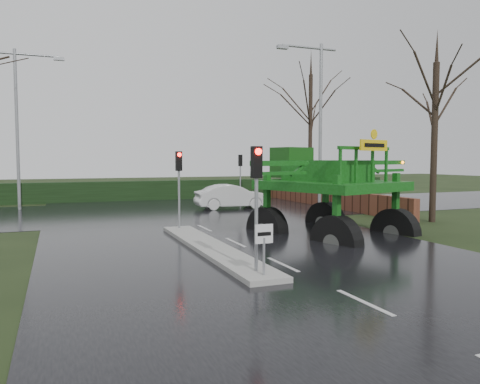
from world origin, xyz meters
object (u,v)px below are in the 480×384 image
object	(u,v)px
traffic_signal_far	(240,167)
street_light_left_far	(22,114)
white_sedan	(232,209)
traffic_signal_near	(257,181)
keep_left_sign	(264,241)
crop_sprayer	(332,175)
traffic_signal_mid	(179,173)
street_light_right	(316,112)

from	to	relation	value
traffic_signal_far	street_light_left_far	world-z (taller)	street_light_left_far
white_sedan	traffic_signal_far	bearing A→B (deg)	-24.66
traffic_signal_near	white_sedan	world-z (taller)	traffic_signal_near
keep_left_sign	traffic_signal_near	distance (m)	1.61
white_sedan	crop_sprayer	bearing A→B (deg)	179.61
traffic_signal_mid	street_light_right	world-z (taller)	street_light_right
traffic_signal_mid	street_light_left_far	bearing A→B (deg)	118.86
keep_left_sign	white_sedan	distance (m)	18.02
street_light_right	crop_sprayer	distance (m)	10.97
keep_left_sign	street_light_left_far	size ratio (longest dim) A/B	0.14
traffic_signal_mid	crop_sprayer	bearing A→B (deg)	-45.24
traffic_signal_far	white_sedan	world-z (taller)	traffic_signal_far
traffic_signal_far	street_light_left_far	size ratio (longest dim) A/B	0.35
street_light_left_far	street_light_right	bearing A→B (deg)	-26.02
traffic_signal_mid	crop_sprayer	world-z (taller)	crop_sprayer
keep_left_sign	traffic_signal_near	world-z (taller)	traffic_signal_near
street_light_right	white_sedan	distance (m)	8.06
crop_sprayer	keep_left_sign	bearing A→B (deg)	-155.65
traffic_signal_near	street_light_right	bearing A→B (deg)	53.87
white_sedan	street_light_left_far	bearing A→B (deg)	73.64
keep_left_sign	traffic_signal_near	xyz separation A→B (m)	(0.00, 0.49, 1.53)
keep_left_sign	traffic_signal_far	distance (m)	22.93
traffic_signal_near	street_light_right	world-z (taller)	street_light_right
traffic_signal_far	crop_sprayer	size ratio (longest dim) A/B	0.38
traffic_signal_near	street_light_left_far	bearing A→B (deg)	108.17
traffic_signal_near	white_sedan	size ratio (longest dim) A/B	0.75
crop_sprayer	white_sedan	size ratio (longest dim) A/B	1.99
street_light_left_far	traffic_signal_mid	bearing A→B (deg)	-61.14
traffic_signal_near	traffic_signal_mid	size ratio (longest dim) A/B	1.00
keep_left_sign	crop_sprayer	distance (m)	6.52
traffic_signal_near	street_light_right	distance (m)	16.46
traffic_signal_near	traffic_signal_far	distance (m)	22.42
keep_left_sign	traffic_signal_far	size ratio (longest dim) A/B	0.38
keep_left_sign	crop_sprayer	size ratio (longest dim) A/B	0.14
traffic_signal_mid	street_light_left_far	world-z (taller)	street_light_left_far
keep_left_sign	crop_sprayer	world-z (taller)	crop_sprayer
street_light_left_far	crop_sprayer	world-z (taller)	street_light_left_far
traffic_signal_mid	white_sedan	size ratio (longest dim) A/B	0.75
keep_left_sign	traffic_signal_mid	world-z (taller)	traffic_signal_mid
keep_left_sign	traffic_signal_far	world-z (taller)	traffic_signal_far
street_light_right	white_sedan	world-z (taller)	street_light_right
traffic_signal_near	street_light_left_far	world-z (taller)	street_light_left_far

